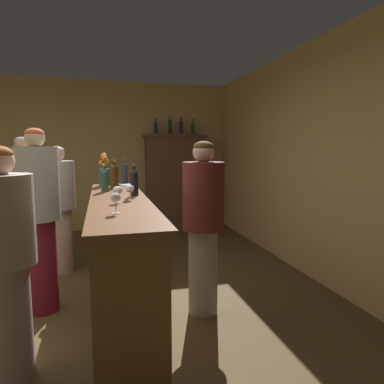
% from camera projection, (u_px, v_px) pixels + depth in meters
% --- Properties ---
extents(floor, '(8.65, 8.65, 0.00)m').
position_uv_depth(floor, '(51.00, 316.00, 3.09)').
color(floor, '#4D3A1F').
rests_on(floor, ground).
extents(wall_back, '(5.74, 0.12, 2.70)m').
position_uv_depth(wall_back, '(73.00, 157.00, 6.16)').
color(wall_back, tan).
rests_on(wall_back, ground).
extents(wall_right, '(0.12, 6.77, 2.70)m').
position_uv_depth(wall_right, '(333.00, 162.00, 3.64)').
color(wall_right, tan).
rests_on(wall_right, ground).
extents(bar_counter, '(0.52, 2.99, 1.04)m').
position_uv_depth(bar_counter, '(120.00, 248.00, 3.37)').
color(bar_counter, brown).
rests_on(bar_counter, ground).
extents(display_cabinet, '(1.15, 0.42, 1.75)m').
position_uv_depth(display_cabinet, '(175.00, 180.00, 6.39)').
color(display_cabinet, brown).
rests_on(display_cabinet, ground).
extents(wine_bottle_riesling, '(0.07, 0.07, 0.33)m').
position_uv_depth(wine_bottle_riesling, '(113.00, 175.00, 3.92)').
color(wine_bottle_riesling, '#4E2D13').
rests_on(wine_bottle_riesling, bar_counter).
extents(wine_bottle_chardonnay, '(0.08, 0.08, 0.30)m').
position_uv_depth(wine_bottle_chardonnay, '(105.00, 179.00, 3.66)').
color(wine_bottle_chardonnay, '#25442A').
rests_on(wine_bottle_chardonnay, bar_counter).
extents(wine_bottle_malbec, '(0.08, 0.08, 0.32)m').
position_uv_depth(wine_bottle_malbec, '(115.00, 174.00, 4.18)').
color(wine_bottle_malbec, '#1B3317').
rests_on(wine_bottle_malbec, bar_counter).
extents(wine_bottle_syrah, '(0.08, 0.08, 0.30)m').
position_uv_depth(wine_bottle_syrah, '(134.00, 182.00, 3.34)').
color(wine_bottle_syrah, black).
rests_on(wine_bottle_syrah, bar_counter).
extents(wine_bottle_merlot, '(0.07, 0.07, 0.32)m').
position_uv_depth(wine_bottle_merlot, '(125.00, 172.00, 4.55)').
color(wine_bottle_merlot, '#252E3E').
rests_on(wine_bottle_merlot, bar_counter).
extents(wine_glass_front, '(0.08, 0.08, 0.14)m').
position_uv_depth(wine_glass_front, '(130.00, 189.00, 3.07)').
color(wine_glass_front, white).
rests_on(wine_glass_front, bar_counter).
extents(wine_glass_mid, '(0.07, 0.07, 0.15)m').
position_uv_depth(wine_glass_mid, '(116.00, 198.00, 2.42)').
color(wine_glass_mid, white).
rests_on(wine_glass_mid, bar_counter).
extents(wine_glass_rear, '(0.08, 0.08, 0.14)m').
position_uv_depth(wine_glass_rear, '(118.00, 191.00, 2.90)').
color(wine_glass_rear, white).
rests_on(wine_glass_rear, bar_counter).
extents(flower_arrangement, '(0.14, 0.16, 0.40)m').
position_uv_depth(flower_arrangement, '(105.00, 173.00, 4.24)').
color(flower_arrangement, '#364B63').
rests_on(flower_arrangement, bar_counter).
extents(cheese_plate, '(0.18, 0.18, 0.01)m').
position_uv_depth(cheese_plate, '(127.00, 185.00, 4.26)').
color(cheese_plate, white).
rests_on(cheese_plate, bar_counter).
extents(display_bottle_left, '(0.07, 0.07, 0.29)m').
position_uv_depth(display_bottle_left, '(155.00, 127.00, 6.18)').
color(display_bottle_left, '#182C37').
rests_on(display_bottle_left, display_cabinet).
extents(display_bottle_midleft, '(0.08, 0.08, 0.32)m').
position_uv_depth(display_bottle_midleft, '(170.00, 126.00, 6.24)').
color(display_bottle_midleft, '#193020').
rests_on(display_bottle_midleft, display_cabinet).
extents(display_bottle_center, '(0.07, 0.07, 0.30)m').
position_uv_depth(display_bottle_center, '(181.00, 127.00, 6.30)').
color(display_bottle_center, '#1A2535').
rests_on(display_bottle_center, display_cabinet).
extents(display_bottle_midright, '(0.06, 0.06, 0.29)m').
position_uv_depth(display_bottle_midright, '(193.00, 128.00, 6.36)').
color(display_bottle_midright, '#1C3519').
rests_on(display_bottle_midright, display_cabinet).
extents(patron_tall, '(0.39, 0.39, 1.52)m').
position_uv_depth(patron_tall, '(59.00, 205.00, 4.10)').
color(patron_tall, '#BAA890').
rests_on(patron_tall, ground).
extents(patron_near_entrance, '(0.32, 0.32, 1.64)m').
position_uv_depth(patron_near_entrance, '(25.00, 195.00, 4.38)').
color(patron_near_entrance, '#A99E8C').
rests_on(patron_near_entrance, ground).
extents(patron_in_navy, '(0.37, 0.37, 1.52)m').
position_uv_depth(patron_in_navy, '(5.00, 257.00, 2.15)').
color(patron_in_navy, gray).
rests_on(patron_in_navy, ground).
extents(patron_by_cabinet, '(0.37, 0.37, 1.68)m').
position_uv_depth(patron_by_cabinet, '(39.00, 214.00, 3.08)').
color(patron_by_cabinet, maroon).
rests_on(patron_by_cabinet, ground).
extents(bartender, '(0.37, 0.37, 1.56)m').
position_uv_depth(bartender, '(203.00, 222.00, 3.05)').
color(bartender, gray).
rests_on(bartender, ground).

